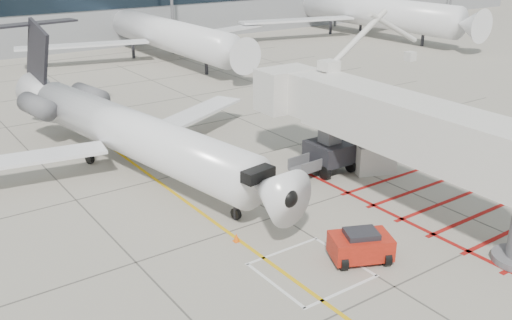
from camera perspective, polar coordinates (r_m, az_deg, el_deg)
ground_plane at (r=27.28m, az=7.37°, el=-8.65°), size 260.00×260.00×0.00m
regional_jet at (r=33.41m, az=-10.39°, el=4.33°), size 28.60×33.86×8.00m
jet_bridge at (r=30.44m, az=15.21°, el=2.16°), size 9.84×19.98×7.90m
pushback_tug at (r=26.11m, az=10.42°, el=-8.35°), size 3.11×2.62×1.55m
baggage_cart at (r=34.50m, az=5.20°, el=-0.73°), size 2.17×1.44×1.33m
ground_power_unit at (r=35.85m, az=11.75°, el=0.27°), size 2.78×2.23×1.92m
cone_nose at (r=27.46m, az=-1.97°, el=-7.75°), size 0.31×0.31×0.43m
cone_side at (r=30.99m, az=3.31°, el=-4.20°), size 0.32×0.32×0.44m
bg_aircraft_c at (r=70.56m, az=-9.76°, el=14.37°), size 32.73×36.37×10.91m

